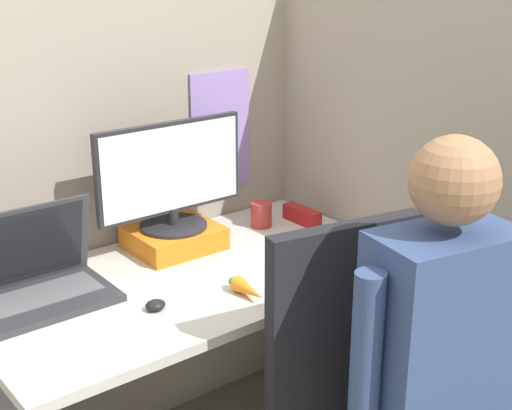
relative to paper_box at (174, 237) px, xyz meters
The scene contains 11 objects.
cubicle_panel_back 0.19m from the paper_box, 108.28° to the left, with size 1.84×0.05×1.65m.
cubicle_panel_right 0.69m from the paper_box, 23.75° to the right, with size 0.04×1.37×1.65m.
desk 0.32m from the paper_box, 106.89° to the right, with size 1.34×0.72×0.75m.
paper_box is the anchor object (origin of this frame).
monitor 0.22m from the paper_box, 90.00° to the left, with size 0.53×0.22×0.35m.
laptop 0.51m from the paper_box, behind, with size 0.37×0.26×0.27m.
mouse 0.44m from the paper_box, 128.80° to the right, with size 0.06×0.05×0.03m.
stapler 0.50m from the paper_box, ahead, with size 0.05×0.16×0.06m.
carrot_toy 0.45m from the paper_box, 93.75° to the right, with size 0.05×0.14×0.05m.
person 1.07m from the paper_box, 84.86° to the right, with size 0.47×0.46×1.32m.
coffee_mug 0.35m from the paper_box, ahead, with size 0.08×0.08×0.09m.
Camera 1 is at (-1.09, -1.33, 1.68)m, focal length 50.00 mm.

